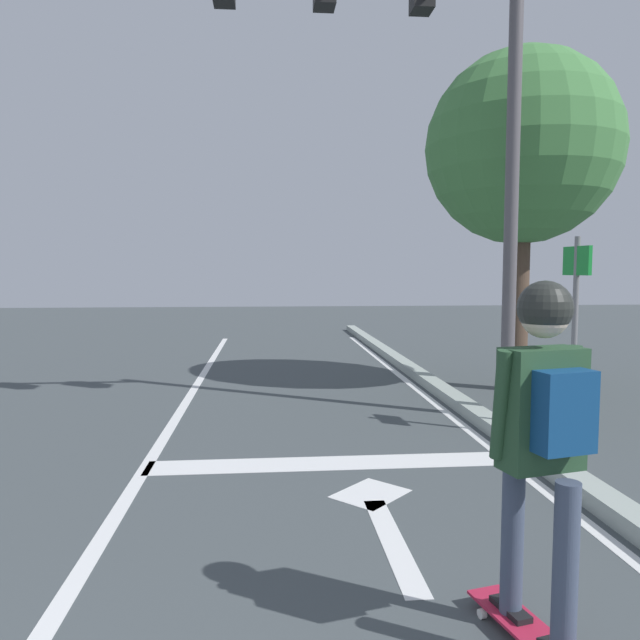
# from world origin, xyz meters

# --- Properties ---
(lane_line_center) EXTENTS (0.12, 20.00, 0.01)m
(lane_line_center) POSITION_xyz_m (-0.30, 6.00, 0.00)
(lane_line_center) COLOR silver
(lane_line_center) RESTS_ON ground
(lane_line_curbside) EXTENTS (0.12, 20.00, 0.01)m
(lane_line_curbside) POSITION_xyz_m (3.05, 6.00, 0.00)
(lane_line_curbside) COLOR silver
(lane_line_curbside) RESTS_ON ground
(stop_bar) EXTENTS (3.51, 0.40, 0.01)m
(stop_bar) POSITION_xyz_m (1.45, 5.66, 0.00)
(stop_bar) COLOR silver
(stop_bar) RESTS_ON ground
(lane_arrow_stem) EXTENTS (0.16, 1.40, 0.01)m
(lane_arrow_stem) POSITION_xyz_m (1.62, 4.03, 0.00)
(lane_arrow_stem) COLOR silver
(lane_arrow_stem) RESTS_ON ground
(lane_arrow_head) EXTENTS (0.71, 0.71, 0.01)m
(lane_arrow_head) POSITION_xyz_m (1.62, 4.88, 0.00)
(lane_arrow_head) COLOR silver
(lane_arrow_head) RESTS_ON ground
(curb_strip) EXTENTS (0.24, 24.00, 0.14)m
(curb_strip) POSITION_xyz_m (3.30, 6.00, 0.07)
(curb_strip) COLOR #9AA59D
(curb_strip) RESTS_ON ground
(skateboard) EXTENTS (0.38, 0.88, 0.08)m
(skateboard) POSITION_xyz_m (2.06, 2.87, 0.07)
(skateboard) COLOR #AE1E3B
(skateboard) RESTS_ON ground
(skater) EXTENTS (0.45, 0.62, 1.66)m
(skater) POSITION_xyz_m (2.06, 2.86, 1.13)
(skater) COLOR #404B62
(skater) RESTS_ON skateboard
(traffic_signal_mast) EXTENTS (4.51, 0.34, 5.71)m
(traffic_signal_mast) POSITION_xyz_m (2.42, 7.16, 4.16)
(traffic_signal_mast) COLOR #575357
(traffic_signal_mast) RESTS_ON ground
(street_sign_post) EXTENTS (0.08, 0.44, 2.14)m
(street_sign_post) POSITION_xyz_m (4.00, 6.21, 1.40)
(street_sign_post) COLOR slate
(street_sign_post) RESTS_ON ground
(roadside_tree) EXTENTS (2.79, 2.79, 4.96)m
(roadside_tree) POSITION_xyz_m (4.52, 8.82, 3.54)
(roadside_tree) COLOR #503C2E
(roadside_tree) RESTS_ON ground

